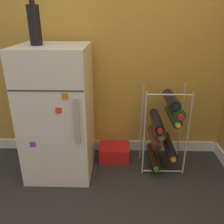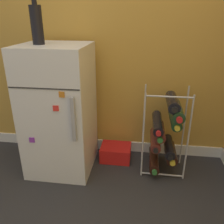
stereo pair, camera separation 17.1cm
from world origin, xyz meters
TOP-DOWN VIEW (x-y plane):
  - ground_plane at (0.00, 0.00)m, footprint 14.00×14.00m
  - mini_fridge at (-0.47, 0.43)m, footprint 0.46×0.48m
  - wine_rack at (0.31, 0.48)m, footprint 0.32×0.33m
  - soda_box at (-0.07, 0.57)m, footprint 0.24×0.19m
  - fridge_top_bottle at (-0.56, 0.40)m, footprint 0.08×0.08m

SIDE VIEW (x-z plane):
  - ground_plane at x=0.00m, z-range 0.00..0.00m
  - soda_box at x=-0.07m, z-range 0.00..0.12m
  - wine_rack at x=0.31m, z-range 0.01..0.66m
  - mini_fridge at x=-0.47m, z-range 0.00..0.94m
  - fridge_top_bottle at x=-0.56m, z-range 0.93..1.20m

